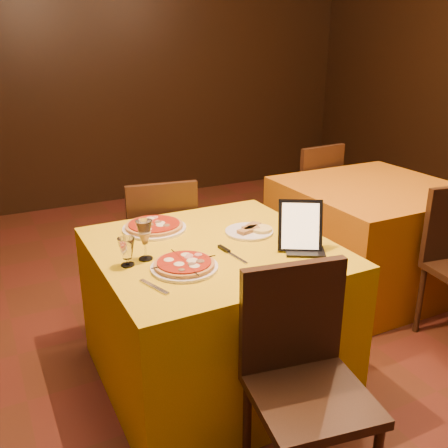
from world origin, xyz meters
name	(u,v)px	position (x,y,z in m)	size (l,w,h in m)	color
floor	(267,386)	(0.00, 0.00, -0.01)	(6.00, 7.00, 0.01)	#5E2D19
wall_back	(89,70)	(0.00, 3.50, 1.40)	(6.00, 0.01, 2.80)	black
main_table	(213,313)	(-0.21, 0.20, 0.38)	(1.10, 1.10, 0.75)	#E1B80E
side_table	(370,237)	(1.24, 0.65, 0.38)	(1.10, 1.10, 0.75)	#B6650B
chair_main_near	(311,397)	(-0.21, -0.62, 0.46)	(0.44, 0.44, 0.91)	black
chair_main_far	(158,245)	(-0.21, 1.01, 0.46)	(0.41, 0.41, 0.91)	black
chair_side_far	(304,196)	(1.24, 1.45, 0.46)	(0.40, 0.40, 0.91)	black
pizza_near	(184,266)	(-0.43, 0.02, 0.77)	(0.29, 0.29, 0.03)	white
pizza_far	(154,227)	(-0.39, 0.54, 0.77)	(0.33, 0.33, 0.03)	white
cutlet_dish	(249,231)	(0.03, 0.27, 0.76)	(0.25, 0.25, 0.03)	white
wine_glass	(145,240)	(-0.55, 0.20, 0.84)	(0.07, 0.07, 0.19)	#DCBA7D
water_glass	(127,252)	(-0.64, 0.17, 0.81)	(0.06, 0.06, 0.13)	white
tablet	(300,225)	(0.14, -0.02, 0.87)	(0.21, 0.02, 0.24)	black
knife	(234,256)	(-0.18, 0.04, 0.75)	(0.20, 0.02, 0.01)	#BABBC1
fork_near	(154,287)	(-0.61, -0.08, 0.75)	(0.17, 0.02, 0.01)	#B6B6BD
fork_far	(178,227)	(-0.26, 0.51, 0.75)	(0.17, 0.02, 0.01)	silver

